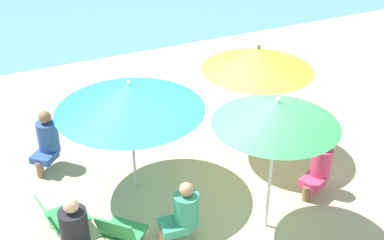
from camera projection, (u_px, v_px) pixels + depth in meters
The scene contains 10 objects.
ground_plane at pixel (211, 206), 7.32m from camera, with size 40.00×40.00×0.00m, color #CCB789.
umbrella_green at pixel (277, 113), 6.05m from camera, with size 1.62×1.62×2.05m.
umbrella_teal at pixel (130, 97), 6.94m from camera, with size 2.17×2.17×1.85m.
umbrella_yellow at pixel (258, 59), 7.79m from camera, with size 1.81×1.81×1.97m.
beach_chair_b at pixel (120, 231), 6.44m from camera, with size 0.73×0.73×0.59m.
beach_chair_c at pixel (60, 216), 6.66m from camera, with size 0.66×0.59×0.59m.
person_a at pixel (319, 166), 7.40m from camera, with size 0.54×0.43×0.95m.
person_b at pixel (75, 232), 6.10m from camera, with size 0.37×0.58×1.01m.
person_c at pixel (47, 140), 7.95m from camera, with size 0.54×0.55×1.02m.
person_d at pixel (183, 212), 6.51m from camera, with size 0.57×0.38×0.92m.
Camera 1 is at (-2.72, -5.03, 4.76)m, focal length 45.92 mm.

